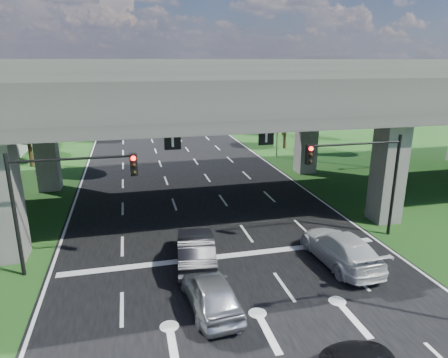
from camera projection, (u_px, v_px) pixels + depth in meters
name	position (u px, v px, depth m)	size (l,w,h in m)	color
ground	(246.00, 292.00, 17.80)	(160.00, 160.00, 0.00)	#194215
road	(204.00, 212.00, 27.11)	(18.00, 120.00, 0.03)	black
overpass	(197.00, 92.00, 26.71)	(80.00, 15.00, 10.00)	#383533
signal_right	(363.00, 169.00, 22.03)	(5.76, 0.54, 6.00)	black
signal_left	(62.00, 189.00, 18.52)	(5.76, 0.54, 6.00)	black
streetlight_far	(275.00, 102.00, 40.75)	(3.38, 0.25, 10.00)	gray
streetlight_beyond	(234.00, 91.00, 55.65)	(3.38, 0.25, 10.00)	gray
tree_left_near	(26.00, 117.00, 37.51)	(4.50, 4.50, 7.80)	black
tree_left_mid	(14.00, 114.00, 44.47)	(3.91, 3.90, 6.76)	black
tree_left_far	(62.00, 98.00, 52.54)	(4.80, 4.80, 8.32)	black
tree_right_near	(286.00, 110.00, 45.52)	(4.20, 4.20, 7.28)	black
tree_right_mid	(284.00, 105.00, 53.74)	(3.91, 3.90, 6.76)	black
tree_right_far	(240.00, 95.00, 60.11)	(4.50, 4.50, 7.80)	black
car_silver	(210.00, 291.00, 16.44)	(1.83, 4.55, 1.55)	#B8BAC0
car_dark	(196.00, 249.00, 19.95)	(1.77, 5.07, 1.67)	black
car_white	(341.00, 248.00, 20.16)	(2.24, 5.51, 1.60)	silver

